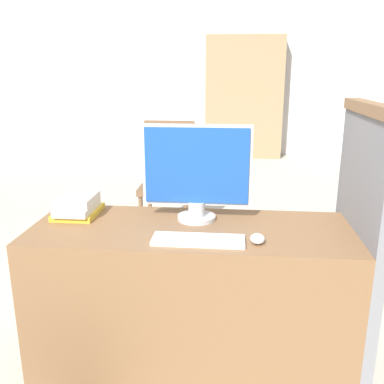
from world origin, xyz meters
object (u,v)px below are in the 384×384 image
(keyboard, at_px, (198,240))
(book_stack, at_px, (78,206))
(monitor, at_px, (197,172))
(mouse, at_px, (257,239))
(far_chair, at_px, (168,174))

(keyboard, xyz_separation_m, book_stack, (-0.62, 0.28, 0.04))
(monitor, xyz_separation_m, book_stack, (-0.59, 0.00, -0.19))
(monitor, bearing_deg, mouse, -44.00)
(monitor, relative_size, far_chair, 0.51)
(monitor, xyz_separation_m, keyboard, (0.03, -0.28, -0.22))
(mouse, relative_size, far_chair, 0.08)
(monitor, xyz_separation_m, mouse, (0.28, -0.27, -0.21))
(far_chair, bearing_deg, keyboard, -37.73)
(keyboard, relative_size, mouse, 4.72)
(monitor, bearing_deg, far_chair, 103.32)
(keyboard, height_order, far_chair, far_chair)
(monitor, relative_size, mouse, 6.23)
(monitor, height_order, keyboard, monitor)
(keyboard, bearing_deg, far_chair, 102.33)
(mouse, relative_size, book_stack, 0.31)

